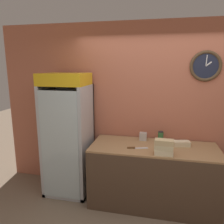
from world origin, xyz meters
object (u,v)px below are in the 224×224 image
object	(u,v)px
sandwich_stack_bottom	(164,152)
condiment_jar	(161,136)
napkin_dispenser	(143,136)
sandwich_stack_middle	(164,147)
chefs_knife	(135,148)
sandwich_flat_left	(181,143)
sandwich_stack_top	(164,142)
beverage_cooler	(69,129)

from	to	relation	value
sandwich_stack_bottom	condiment_jar	distance (m)	0.55
sandwich_stack_bottom	napkin_dispenser	bearing A→B (deg)	120.13
sandwich_stack_middle	chefs_knife	distance (m)	0.43
sandwich_flat_left	chefs_knife	distance (m)	0.69
sandwich_stack_top	napkin_dispenser	bearing A→B (deg)	120.13
condiment_jar	sandwich_stack_top	bearing A→B (deg)	-85.82
beverage_cooler	napkin_dispenser	xyz separation A→B (m)	(1.18, 0.14, -0.08)
beverage_cooler	sandwich_flat_left	world-z (taller)	beverage_cooler
sandwich_flat_left	napkin_dispenser	bearing A→B (deg)	166.56
sandwich_flat_left	chefs_knife	bearing A→B (deg)	-159.66
condiment_jar	napkin_dispenser	bearing A→B (deg)	-175.08
sandwich_stack_bottom	chefs_knife	xyz separation A→B (m)	(-0.39, 0.15, -0.03)
sandwich_stack_top	napkin_dispenser	xyz separation A→B (m)	(-0.31, 0.53, -0.11)
sandwich_stack_top	chefs_knife	bearing A→B (deg)	159.07
sandwich_stack_middle	napkin_dispenser	world-z (taller)	sandwich_stack_middle
beverage_cooler	chefs_knife	bearing A→B (deg)	-12.18
sandwich_stack_bottom	chefs_knife	distance (m)	0.42
sandwich_flat_left	sandwich_stack_top	bearing A→B (deg)	-123.25
sandwich_stack_top	napkin_dispenser	size ratio (longest dim) A/B	2.02
sandwich_stack_middle	condiment_jar	size ratio (longest dim) A/B	1.60
beverage_cooler	sandwich_flat_left	bearing A→B (deg)	0.21
condiment_jar	napkin_dispenser	xyz separation A→B (m)	(-0.27, -0.02, -0.02)
sandwich_stack_top	condiment_jar	distance (m)	0.56
sandwich_stack_top	sandwich_flat_left	bearing A→B (deg)	56.75
sandwich_stack_bottom	condiment_jar	bearing A→B (deg)	94.18
condiment_jar	napkin_dispenser	world-z (taller)	condiment_jar
beverage_cooler	sandwich_stack_middle	bearing A→B (deg)	-14.58
sandwich_stack_middle	sandwich_flat_left	xyz separation A→B (m)	(0.26, 0.39, -0.07)
sandwich_stack_middle	beverage_cooler	bearing A→B (deg)	165.42
sandwich_stack_top	condiment_jar	world-z (taller)	sandwich_stack_top
sandwich_stack_middle	sandwich_flat_left	size ratio (longest dim) A/B	0.97
sandwich_stack_top	sandwich_flat_left	world-z (taller)	sandwich_stack_top
condiment_jar	napkin_dispenser	size ratio (longest dim) A/B	1.27
sandwich_stack_top	condiment_jar	xyz separation A→B (m)	(-0.04, 0.55, -0.10)
sandwich_stack_bottom	sandwich_stack_middle	bearing A→B (deg)	0.00
beverage_cooler	sandwich_stack_middle	world-z (taller)	beverage_cooler
chefs_knife	condiment_jar	bearing A→B (deg)	48.41
beverage_cooler	chefs_knife	world-z (taller)	beverage_cooler
sandwich_stack_top	beverage_cooler	bearing A→B (deg)	165.42
sandwich_stack_top	napkin_dispenser	world-z (taller)	sandwich_stack_top
chefs_knife	beverage_cooler	bearing A→B (deg)	167.82
napkin_dispenser	condiment_jar	bearing A→B (deg)	4.92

